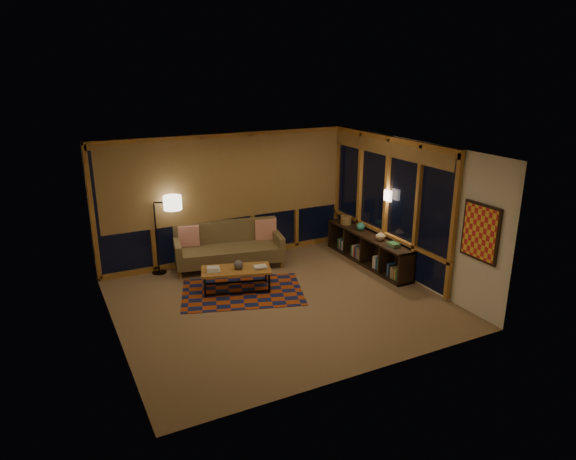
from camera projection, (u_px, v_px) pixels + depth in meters
name	position (u px, v px, depth m)	size (l,w,h in m)	color
floor	(279.00, 302.00, 9.09)	(5.50, 5.00, 0.01)	#90684B
ceiling	(278.00, 150.00, 8.26)	(5.50, 5.00, 0.01)	white
walls	(278.00, 230.00, 8.68)	(5.51, 5.01, 2.70)	silver
window_wall_back	(228.00, 198.00, 10.74)	(5.30, 0.16, 2.60)	olive
window_wall_right	(385.00, 203.00, 10.34)	(0.16, 3.70, 2.60)	olive
wall_art	(480.00, 232.00, 8.24)	(0.06, 0.74, 0.94)	red
wall_sconce	(388.00, 196.00, 10.12)	(0.12, 0.18, 0.22)	beige
sofa	(229.00, 246.00, 10.56)	(2.17, 0.88, 0.89)	brown
pillow_left	(189.00, 236.00, 10.51)	(0.42, 0.14, 0.42)	red
pillow_right	(266.00, 229.00, 10.93)	(0.45, 0.15, 0.45)	red
area_rug	(242.00, 292.00, 9.49)	(2.20, 1.46, 0.01)	#9B390F
coffee_table	(236.00, 279.00, 9.53)	(1.27, 0.58, 0.42)	olive
book_stack_a	(213.00, 269.00, 9.35)	(0.21, 0.17, 0.06)	silver
book_stack_b	(260.00, 267.00, 9.49)	(0.22, 0.17, 0.04)	silver
ceramic_pot	(239.00, 265.00, 9.43)	(0.18, 0.18, 0.18)	#242328
floor_lamp	(156.00, 235.00, 10.14)	(0.54, 0.35, 1.62)	black
bookshelf	(368.00, 249.00, 10.78)	(0.40, 2.57, 0.64)	black
basket	(346.00, 220.00, 11.35)	(0.24, 0.24, 0.18)	olive
teal_bowl	(361.00, 227.00, 10.91)	(0.18, 0.18, 0.18)	#26786B
vase	(381.00, 235.00, 10.30)	(0.20, 0.20, 0.21)	tan
shelf_book_stack	(393.00, 245.00, 9.97)	(0.15, 0.21, 0.06)	silver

